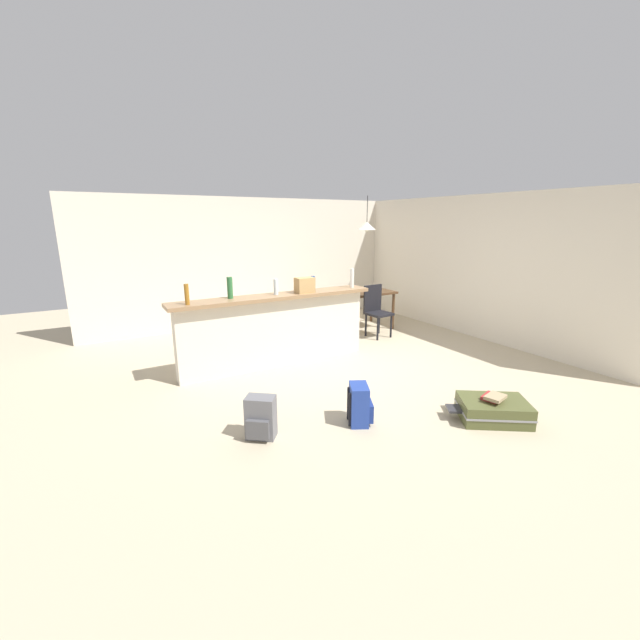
{
  "coord_description": "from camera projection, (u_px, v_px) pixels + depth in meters",
  "views": [
    {
      "loc": [
        -2.93,
        -4.59,
        2.05
      ],
      "look_at": [
        -0.05,
        0.34,
        0.62
      ],
      "focal_mm": 22.28,
      "sensor_mm": 36.0,
      "label": 1
    }
  ],
  "objects": [
    {
      "name": "ground_plane",
      "position": [
        335.0,
        368.0,
        5.78
      ],
      "size": [
        13.0,
        13.0,
        0.05
      ],
      "primitive_type": "cube",
      "color": "#BCAD8E"
    },
    {
      "name": "wall_back",
      "position": [
        255.0,
        262.0,
        8.03
      ],
      "size": [
        6.6,
        0.1,
        2.5
      ],
      "primitive_type": "cube",
      "color": "silver",
      "rests_on": "ground_plane"
    },
    {
      "name": "wall_right",
      "position": [
        468.0,
        266.0,
        7.22
      ],
      "size": [
        0.1,
        6.0,
        2.5
      ],
      "primitive_type": "cube",
      "color": "silver",
      "rests_on": "ground_plane"
    },
    {
      "name": "partition_half_wall",
      "position": [
        276.0,
        332.0,
        5.71
      ],
      "size": [
        2.8,
        0.2,
        0.99
      ],
      "primitive_type": "cube",
      "color": "silver",
      "rests_on": "ground_plane"
    },
    {
      "name": "bar_countertop",
      "position": [
        275.0,
        297.0,
        5.58
      ],
      "size": [
        2.96,
        0.4,
        0.05
      ],
      "primitive_type": "cube",
      "color": "#93704C",
      "rests_on": "partition_half_wall"
    },
    {
      "name": "bottle_amber",
      "position": [
        187.0,
        294.0,
        4.89
      ],
      "size": [
        0.06,
        0.06,
        0.26
      ],
      "primitive_type": "cylinder",
      "color": "#9E661E",
      "rests_on": "bar_countertop"
    },
    {
      "name": "bottle_green",
      "position": [
        230.0,
        288.0,
        5.28
      ],
      "size": [
        0.07,
        0.07,
        0.29
      ],
      "primitive_type": "cylinder",
      "color": "#2D6B38",
      "rests_on": "bar_countertop"
    },
    {
      "name": "bottle_clear",
      "position": [
        276.0,
        287.0,
        5.57
      ],
      "size": [
        0.07,
        0.07,
        0.22
      ],
      "primitive_type": "cylinder",
      "color": "silver",
      "rests_on": "bar_countertop"
    },
    {
      "name": "bottle_blue",
      "position": [
        313.0,
        283.0,
        5.93
      ],
      "size": [
        0.07,
        0.07,
        0.21
      ],
      "primitive_type": "cylinder",
      "color": "#284C89",
      "rests_on": "bar_countertop"
    },
    {
      "name": "bottle_white",
      "position": [
        352.0,
        278.0,
        6.17
      ],
      "size": [
        0.06,
        0.06,
        0.29
      ],
      "primitive_type": "cylinder",
      "color": "silver",
      "rests_on": "bar_countertop"
    },
    {
      "name": "grocery_bag",
      "position": [
        305.0,
        285.0,
        5.71
      ],
      "size": [
        0.26,
        0.18,
        0.22
      ],
      "primitive_type": "cube",
      "color": "tan",
      "rests_on": "bar_countertop"
    },
    {
      "name": "dining_table",
      "position": [
        363.0,
        296.0,
        7.66
      ],
      "size": [
        1.1,
        0.8,
        0.74
      ],
      "color": "#4C331E",
      "rests_on": "ground_plane"
    },
    {
      "name": "dining_chair_near_partition",
      "position": [
        376.0,
        308.0,
        7.18
      ],
      "size": [
        0.42,
        0.42,
        0.93
      ],
      "color": "black",
      "rests_on": "ground_plane"
    },
    {
      "name": "pendant_lamp",
      "position": [
        367.0,
        226.0,
        7.35
      ],
      "size": [
        0.34,
        0.34,
        0.65
      ],
      "color": "black"
    },
    {
      "name": "suitcase_flat_olive",
      "position": [
        493.0,
        410.0,
        4.19
      ],
      "size": [
        0.87,
        0.8,
        0.22
      ],
      "color": "#51562D",
      "rests_on": "ground_plane"
    },
    {
      "name": "backpack_blue",
      "position": [
        360.0,
        405.0,
        4.1
      ],
      "size": [
        0.32,
        0.33,
        0.42
      ],
      "color": "#233D93",
      "rests_on": "ground_plane"
    },
    {
      "name": "backpack_grey",
      "position": [
        261.0,
        418.0,
        3.83
      ],
      "size": [
        0.34,
        0.34,
        0.42
      ],
      "color": "slate",
      "rests_on": "ground_plane"
    },
    {
      "name": "book_stack",
      "position": [
        494.0,
        397.0,
        4.16
      ],
      "size": [
        0.29,
        0.28,
        0.07
      ],
      "color": "#AD2D2D",
      "rests_on": "suitcase_flat_olive"
    }
  ]
}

